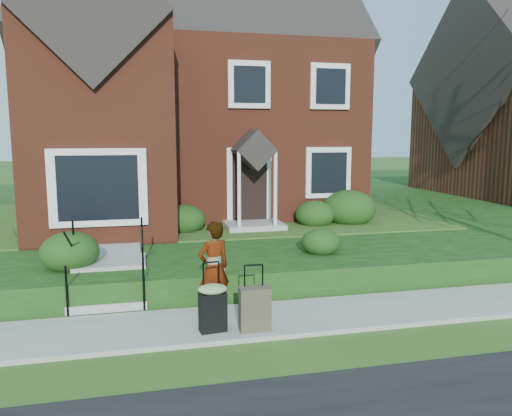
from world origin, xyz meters
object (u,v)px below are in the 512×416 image
object	(u,v)px
front_steps	(109,276)
suitcase_black	(213,305)
suitcase_olive	(255,309)
woman	(214,268)

from	to	relation	value
front_steps	suitcase_black	distance (m)	2.82
front_steps	suitcase_olive	xyz separation A→B (m)	(2.38, -2.34, -0.04)
front_steps	suitcase_olive	size ratio (longest dim) A/B	1.89
suitcase_black	suitcase_olive	size ratio (longest dim) A/B	1.06
suitcase_black	front_steps	bearing A→B (deg)	120.44
suitcase_olive	woman	bearing A→B (deg)	122.24
woman	suitcase_olive	bearing A→B (deg)	100.37
woman	suitcase_olive	xyz separation A→B (m)	(0.53, -0.88, -0.47)
woman	suitcase_olive	world-z (taller)	woman
woman	front_steps	bearing A→B (deg)	-59.26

